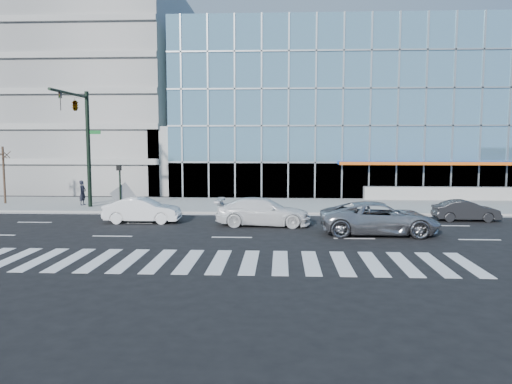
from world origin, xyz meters
TOP-DOWN VIEW (x-y plane):
  - ground at (0.00, 0.00)m, footprint 160.00×160.00m
  - sidewalk at (0.00, 8.00)m, footprint 120.00×8.00m
  - theatre_building at (14.00, 26.00)m, footprint 42.00×26.00m
  - parking_garage at (-20.00, 26.00)m, footprint 24.00×24.00m
  - ramp_block at (-6.00, 18.00)m, footprint 6.00×8.00m
  - tower_backdrop at (-30.00, 70.00)m, footprint 14.00×14.00m
  - traffic_signal at (-11.00, 4.57)m, footprint 1.14×5.74m
  - ped_signal_post at (-8.50, 4.94)m, footprint 0.30×0.33m
  - street_tree_near at (-18.00, 7.50)m, footprint 1.10×1.10m
  - silver_suv at (7.42, -2.82)m, footprint 5.99×2.80m
  - white_suv at (1.42, -0.38)m, footprint 5.43×2.40m
  - white_sedan at (-5.65, 0.26)m, footprint 4.42×1.60m
  - dark_sedan at (13.42, 1.80)m, footprint 3.77×1.34m
  - pedestrian at (-11.85, 6.80)m, footprint 0.53×0.71m
  - tilted_panel at (-8.35, 5.16)m, footprint 1.68×0.78m

SIDE VIEW (x-z plane):
  - ground at x=0.00m, z-range 0.00..0.00m
  - sidewalk at x=0.00m, z-range 0.00..0.15m
  - dark_sedan at x=13.42m, z-range 0.00..1.24m
  - white_sedan at x=-5.65m, z-range 0.00..1.45m
  - white_suv at x=1.42m, z-range 0.00..1.55m
  - silver_suv at x=7.42m, z-range 0.00..1.66m
  - pedestrian at x=-11.85m, z-range 0.15..1.93m
  - tilted_panel at x=-8.35m, z-range 0.15..1.96m
  - ped_signal_post at x=-8.50m, z-range 0.64..3.64m
  - ramp_block at x=-6.00m, z-range 0.00..6.00m
  - street_tree_near at x=-18.00m, z-range 1.66..5.89m
  - traffic_signal at x=-11.00m, z-range 2.16..10.16m
  - theatre_building at x=14.00m, z-range 0.00..15.00m
  - parking_garage at x=-20.00m, z-range 0.00..20.00m
  - tower_backdrop at x=-30.00m, z-range 0.00..48.00m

